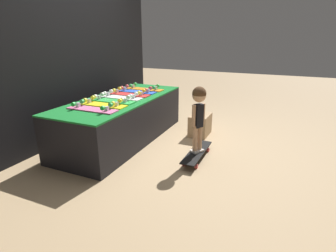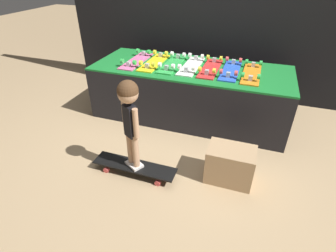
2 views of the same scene
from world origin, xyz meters
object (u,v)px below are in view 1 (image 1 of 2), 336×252
Objects in this scene: skateboard_white_on_rack at (121,97)px; skateboard_blue_on_rack at (136,91)px; skateboard_green_on_rack at (112,100)px; skateboard_yellow_on_rack at (103,104)px; skateboard_red_on_rack at (129,94)px; skateboard_pink_on_rack at (92,108)px; skateboard_on_floor at (197,153)px; child at (199,107)px; skateboard_orange_on_rack at (144,89)px; storage_box at (200,125)px.

skateboard_white_on_rack is 0.44m from skateboard_blue_on_rack.
skateboard_green_on_rack is at bearing -177.20° from skateboard_white_on_rack.
skateboard_yellow_on_rack is 1.00× the size of skateboard_red_on_rack.
skateboard_red_on_rack is (0.88, 0.04, 0.00)m from skateboard_pink_on_rack.
skateboard_on_floor is (-0.62, -1.20, -0.56)m from skateboard_blue_on_rack.
skateboard_pink_on_rack and skateboard_blue_on_rack have the same top height.
child is at bearing -117.25° from skateboard_blue_on_rack.
skateboard_blue_on_rack is at bearing 62.75° from skateboard_on_floor.
child is at bearing -108.46° from skateboard_red_on_rack.
skateboard_orange_on_rack is at bearing -2.01° from skateboard_red_on_rack.
storage_box is (1.07, -0.96, -0.48)m from skateboard_yellow_on_rack.
skateboard_pink_on_rack is 1.32m from skateboard_orange_on_rack.
skateboard_pink_on_rack is 1.00× the size of skateboard_yellow_on_rack.
skateboard_orange_on_rack is 0.78× the size of child.
skateboard_yellow_on_rack is at bearing -178.10° from skateboard_blue_on_rack.
child reaches higher than skateboard_red_on_rack.
skateboard_white_on_rack is at bearing 110.98° from child.
child is (-0.18, -1.20, 0.02)m from skateboard_white_on_rack.
skateboard_blue_on_rack is 1.47m from skateboard_on_floor.
child reaches higher than skateboard_yellow_on_rack.
skateboard_green_on_rack is (0.44, 0.03, 0.00)m from skateboard_pink_on_rack.
skateboard_red_on_rack is 0.44m from skateboard_orange_on_rack.
skateboard_blue_on_rack is at bearing 2.37° from skateboard_pink_on_rack.
skateboard_white_on_rack and skateboard_blue_on_rack have the same top height.
skateboard_blue_on_rack is (0.88, 0.03, 0.00)m from skateboard_yellow_on_rack.
skateboard_pink_on_rack is at bearing 143.69° from storage_box.
storage_box is at bearing 14.52° from skateboard_on_floor.
skateboard_white_on_rack reaches higher than storage_box.
skateboard_white_on_rack is 1.27m from storage_box.
storage_box is at bearing -67.48° from skateboard_red_on_rack.
skateboard_red_on_rack is at bearing 177.99° from skateboard_orange_on_rack.
skateboard_yellow_on_rack is at bearing 4.25° from skateboard_pink_on_rack.
storage_box is (0.63, -0.99, -0.48)m from skateboard_white_on_rack.
skateboard_yellow_on_rack is 1.00× the size of skateboard_green_on_rack.
skateboard_blue_on_rack is at bearing 92.24° from child.
skateboard_on_floor is 0.94× the size of child.
skateboard_pink_on_rack and skateboard_yellow_on_rack have the same top height.
skateboard_pink_on_rack is 1.10m from skateboard_blue_on_rack.
skateboard_green_on_rack is at bearing 130.99° from storage_box.
skateboard_green_on_rack is 1.00× the size of skateboard_orange_on_rack.
skateboard_yellow_on_rack and skateboard_green_on_rack have the same top height.
skateboard_green_on_rack is 0.44m from skateboard_red_on_rack.
child is (0.48, -1.16, 0.02)m from skateboard_pink_on_rack.
skateboard_green_on_rack is 1.60× the size of storage_box.
storage_box is at bearing -79.21° from skateboard_blue_on_rack.
skateboard_green_on_rack reaches higher than storage_box.
skateboard_on_floor is (-0.18, -1.20, -0.56)m from skateboard_white_on_rack.
skateboard_pink_on_rack is 0.78× the size of child.
child reaches higher than skateboard_pink_on_rack.
skateboard_red_on_rack is at bearing 1.27° from skateboard_green_on_rack.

